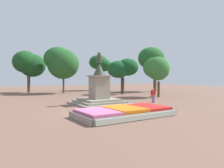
{
  "coord_description": "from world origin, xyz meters",
  "views": [
    {
      "loc": [
        -6.9,
        -14.96,
        2.77
      ],
      "look_at": [
        3.01,
        1.81,
        2.05
      ],
      "focal_mm": 35.0,
      "sensor_mm": 36.0,
      "label": 1
    }
  ],
  "objects": [
    {
      "name": "ground_plane",
      "position": [
        0.0,
        0.0,
        0.0
      ],
      "size": [
        95.05,
        95.05,
        0.0
      ],
      "primitive_type": "plane",
      "color": "brown"
    },
    {
      "name": "park_tree_behind_statue",
      "position": [
        3.84,
        19.08,
        5.0
      ],
      "size": [
        5.46,
        5.14,
        7.38
      ],
      "color": "brown",
      "rests_on": "ground_plane"
    },
    {
      "name": "statue_monument",
      "position": [
        2.89,
        4.08,
        1.1
      ],
      "size": [
        4.91,
        4.91,
        5.12
      ],
      "color": "gray",
      "rests_on": "ground_plane"
    },
    {
      "name": "pedestrian_with_handbag",
      "position": [
        8.24,
        2.29,
        0.86
      ],
      "size": [
        0.72,
        0.33,
        1.54
      ],
      "color": "#8C4C99",
      "rests_on": "ground_plane"
    },
    {
      "name": "flower_planter",
      "position": [
        1.42,
        -2.59,
        0.28
      ],
      "size": [
        6.84,
        3.73,
        0.62
      ],
      "color": "#38281C",
      "rests_on": "ground_plane"
    },
    {
      "name": "park_tree_far_right",
      "position": [
        12.72,
        22.63,
        5.15
      ],
      "size": [
        4.22,
        3.92,
        6.81
      ],
      "color": "brown",
      "rests_on": "ground_plane"
    },
    {
      "name": "park_tree_distant",
      "position": [
        12.76,
        6.71,
        3.79
      ],
      "size": [
        3.44,
        3.72,
        5.28
      ],
      "color": "#4C3823",
      "rests_on": "ground_plane"
    },
    {
      "name": "park_tree_mid_canopy",
      "position": [
        11.52,
        12.96,
        3.91
      ],
      "size": [
        4.67,
        3.91,
        5.44
      ],
      "color": "#4C3823",
      "rests_on": "ground_plane"
    },
    {
      "name": "park_tree_far_left",
      "position": [
        -0.23,
        23.25,
        4.73
      ],
      "size": [
        5.31,
        3.97,
        6.91
      ],
      "color": "brown",
      "rests_on": "ground_plane"
    },
    {
      "name": "park_tree_street_side",
      "position": [
        19.39,
        15.06,
        5.6
      ],
      "size": [
        5.35,
        4.38,
        7.91
      ],
      "color": "#4C3823",
      "rests_on": "ground_plane"
    }
  ]
}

